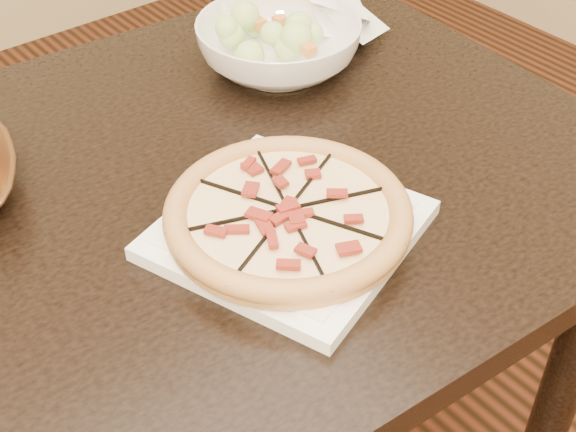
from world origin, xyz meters
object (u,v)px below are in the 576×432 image
object	(u,v)px
dining_table	(138,273)
salad_bowl	(279,46)
pizza	(288,213)
plate	(288,229)

from	to	relation	value
dining_table	salad_bowl	size ratio (longest dim) A/B	5.49
pizza	salad_bowl	distance (m)	0.39
plate	pizza	world-z (taller)	pizza
dining_table	salad_bowl	bearing A→B (deg)	22.74
pizza	dining_table	bearing A→B (deg)	126.41
dining_table	pizza	size ratio (longest dim) A/B	4.77
pizza	plate	bearing A→B (deg)	-40.61
plate	salad_bowl	xyz separation A→B (m)	(0.23, 0.31, 0.03)
dining_table	plate	bearing A→B (deg)	-53.59
pizza	salad_bowl	world-z (taller)	salad_bowl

